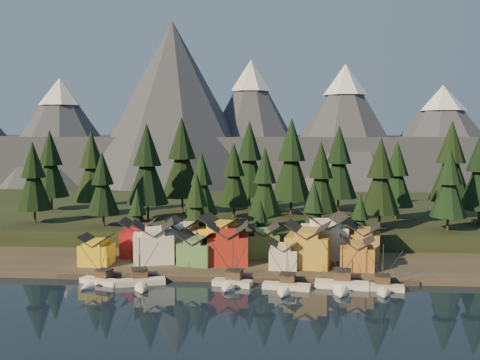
# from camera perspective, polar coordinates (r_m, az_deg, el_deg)

# --- Properties ---
(ground) EXTENTS (500.00, 500.00, 0.00)m
(ground) POSITION_cam_1_polar(r_m,az_deg,el_deg) (105.47, -1.28, -13.09)
(ground) COLOR black
(ground) RESTS_ON ground
(shore_strip) EXTENTS (400.00, 50.00, 1.50)m
(shore_strip) POSITION_cam_1_polar(r_m,az_deg,el_deg) (143.70, 0.15, -7.78)
(shore_strip) COLOR #342E26
(shore_strip) RESTS_ON ground
(hillside) EXTENTS (420.00, 100.00, 6.00)m
(hillside) POSITION_cam_1_polar(r_m,az_deg,el_deg) (192.29, 1.12, -3.75)
(hillside) COLOR black
(hillside) RESTS_ON ground
(dock) EXTENTS (80.00, 4.00, 1.00)m
(dock) POSITION_cam_1_polar(r_m,az_deg,el_deg) (121.05, -0.57, -10.40)
(dock) COLOR #41362E
(dock) RESTS_ON ground
(mountain_ridge) EXTENTS (560.00, 190.00, 90.00)m
(mountain_ridge) POSITION_cam_1_polar(r_m,az_deg,el_deg) (313.63, 1.44, 3.98)
(mountain_ridge) COLOR #454A59
(mountain_ridge) RESTS_ON ground
(boat_0) EXTENTS (9.52, 9.93, 10.34)m
(boat_0) POSITION_cam_1_polar(r_m,az_deg,el_deg) (121.33, -15.05, -9.85)
(boat_0) COLOR white
(boat_0) RESTS_ON ground
(boat_1) EXTENTS (11.28, 11.74, 11.32)m
(boat_1) POSITION_cam_1_polar(r_m,az_deg,el_deg) (118.22, -10.55, -10.11)
(boat_1) COLOR beige
(boat_1) RESTS_ON ground
(boat_3) EXTENTS (9.05, 9.68, 11.51)m
(boat_3) POSITION_cam_1_polar(r_m,az_deg,el_deg) (115.69, -0.96, -10.20)
(boat_3) COLOR beige
(boat_3) RESTS_ON ground
(boat_4) EXTENTS (10.54, 11.22, 10.81)m
(boat_4) POSITION_cam_1_polar(r_m,az_deg,el_deg) (113.61, 4.90, -10.72)
(boat_4) COLOR silver
(boat_4) RESTS_ON ground
(boat_5) EXTENTS (11.91, 12.69, 12.78)m
(boat_5) POSITION_cam_1_polar(r_m,az_deg,el_deg) (115.81, 10.81, -10.27)
(boat_5) COLOR white
(boat_5) RESTS_ON ground
(boat_6) EXTENTS (9.12, 9.73, 10.73)m
(boat_6) POSITION_cam_1_polar(r_m,az_deg,el_deg) (116.34, 15.02, -10.43)
(boat_6) COLOR beige
(boat_6) RESTS_ON ground
(house_front_0) EXTENTS (7.36, 6.98, 7.09)m
(house_front_0) POSITION_cam_1_polar(r_m,az_deg,el_deg) (132.18, -15.06, -7.13)
(house_front_0) COLOR yellow
(house_front_0) RESTS_ON shore_strip
(house_front_1) EXTENTS (11.46, 11.18, 9.88)m
(house_front_1) POSITION_cam_1_polar(r_m,az_deg,el_deg) (132.05, -9.22, -6.38)
(house_front_1) COLOR white
(house_front_1) RESTS_ON shore_strip
(house_front_2) EXTENTS (9.33, 9.38, 7.66)m
(house_front_2) POSITION_cam_1_polar(r_m,az_deg,el_deg) (128.84, -4.59, -7.15)
(house_front_2) COLOR #4A7C43
(house_front_2) RESTS_ON shore_strip
(house_front_3) EXTENTS (10.05, 9.62, 9.76)m
(house_front_3) POSITION_cam_1_polar(r_m,az_deg,el_deg) (129.02, -1.28, -6.61)
(house_front_3) COLOR maroon
(house_front_3) RESTS_ON shore_strip
(house_front_4) EXTENTS (6.79, 7.27, 6.51)m
(house_front_4) POSITION_cam_1_polar(r_m,az_deg,el_deg) (125.19, 4.65, -7.80)
(house_front_4) COLOR beige
(house_front_4) RESTS_ON shore_strip
(house_front_5) EXTENTS (11.46, 10.75, 10.38)m
(house_front_5) POSITION_cam_1_polar(r_m,az_deg,el_deg) (126.84, 7.28, -6.72)
(house_front_5) COLOR #B98F2F
(house_front_5) RESTS_ON shore_strip
(house_front_6) EXTENTS (8.16, 7.78, 7.55)m
(house_front_6) POSITION_cam_1_polar(r_m,az_deg,el_deg) (126.46, 12.34, -7.52)
(house_front_6) COLOR #B0742D
(house_front_6) RESTS_ON shore_strip
(house_back_0) EXTENTS (9.03, 8.71, 9.30)m
(house_back_0) POSITION_cam_1_polar(r_m,az_deg,el_deg) (138.76, -10.72, -5.96)
(house_back_0) COLOR maroon
(house_back_0) RESTS_ON shore_strip
(house_back_1) EXTENTS (9.95, 10.04, 9.60)m
(house_back_1) POSITION_cam_1_polar(r_m,az_deg,el_deg) (137.53, -5.87, -5.93)
(house_back_1) COLOR silver
(house_back_1) RESTS_ON shore_strip
(house_back_2) EXTENTS (11.65, 11.04, 10.49)m
(house_back_2) POSITION_cam_1_polar(r_m,az_deg,el_deg) (135.20, -1.93, -5.90)
(house_back_2) COLOR gold
(house_back_2) RESTS_ON shore_strip
(house_back_3) EXTENTS (8.97, 8.20, 8.24)m
(house_back_3) POSITION_cam_1_polar(r_m,az_deg,el_deg) (136.22, 2.37, -6.32)
(house_back_3) COLOR #48703C
(house_back_3) RESTS_ON shore_strip
(house_back_4) EXTENTS (11.37, 11.02, 11.03)m
(house_back_4) POSITION_cam_1_polar(r_m,az_deg,el_deg) (136.15, 8.96, -5.76)
(house_back_4) COLOR white
(house_back_4) RESTS_ON shore_strip
(house_back_5) EXTENTS (9.18, 9.26, 8.76)m
(house_back_5) POSITION_cam_1_polar(r_m,az_deg,el_deg) (137.36, 13.06, -6.24)
(house_back_5) COLOR #A47B3A
(house_back_5) RESTS_ON shore_strip
(tree_hill_0) EXTENTS (10.36, 10.36, 24.13)m
(tree_hill_0) POSITION_cam_1_polar(r_m,az_deg,el_deg) (168.07, -21.16, 0.14)
(tree_hill_0) COLOR #332319
(tree_hill_0) RESTS_ON hillside
(tree_hill_1) EXTENTS (11.74, 11.74, 27.34)m
(tree_hill_1) POSITION_cam_1_polar(r_m,az_deg,el_deg) (178.19, -15.51, 1.15)
(tree_hill_1) COLOR #332319
(tree_hill_1) RESTS_ON hillside
(tree_hill_2) EXTENTS (9.22, 9.22, 21.48)m
(tree_hill_2) POSITION_cam_1_polar(r_m,az_deg,el_deg) (156.37, -14.44, -0.56)
(tree_hill_2) COLOR #332319
(tree_hill_2) RESTS_ON hillside
(tree_hill_3) EXTENTS (12.72, 12.72, 29.63)m
(tree_hill_3) POSITION_cam_1_polar(r_m,az_deg,el_deg) (164.75, -9.86, 1.37)
(tree_hill_3) COLOR #332319
(tree_hill_3) RESTS_ON hillside
(tree_hill_4) EXTENTS (13.71, 13.71, 31.94)m
(tree_hill_4) POSITION_cam_1_polar(r_m,az_deg,el_deg) (177.68, -6.21, 2.11)
(tree_hill_4) COLOR #332319
(tree_hill_4) RESTS_ON hillside
(tree_hill_5) EXTENTS (9.21, 9.21, 21.45)m
(tree_hill_5) POSITION_cam_1_polar(r_m,az_deg,el_deg) (151.95, -4.12, -0.58)
(tree_hill_5) COLOR #332319
(tree_hill_5) RESTS_ON hillside
(tree_hill_6) EXTENTS (10.21, 10.21, 23.78)m
(tree_hill_6) POSITION_cam_1_polar(r_m,az_deg,el_deg) (165.81, -0.67, 0.36)
(tree_hill_6) COLOR #332319
(tree_hill_6) RESTS_ON hillside
(tree_hill_7) EXTENTS (9.79, 9.79, 22.80)m
(tree_hill_7) POSITION_cam_1_polar(r_m,az_deg,el_deg) (148.45, 2.67, -0.43)
(tree_hill_7) COLOR #332319
(tree_hill_7) RESTS_ON hillside
(tree_hill_8) EXTENTS (13.52, 13.52, 31.50)m
(tree_hill_8) POSITION_cam_1_polar(r_m,az_deg,el_deg) (172.05, 5.51, 1.93)
(tree_hill_8) COLOR #332319
(tree_hill_8) RESTS_ON hillside
(tree_hill_9) EXTENTS (10.43, 10.43, 24.30)m
(tree_hill_9) POSITION_cam_1_polar(r_m,az_deg,el_deg) (155.85, 8.61, 0.09)
(tree_hill_9) COLOR #332319
(tree_hill_9) RESTS_ON hillside
(tree_hill_10) EXTENTS (12.51, 12.51, 29.13)m
(tree_hill_10) POSITION_cam_1_polar(r_m,az_deg,el_deg) (181.26, 10.49, 1.63)
(tree_hill_10) COLOR #332319
(tree_hill_10) RESTS_ON hillside
(tree_hill_11) EXTENTS (10.93, 10.93, 25.47)m
(tree_hill_11) POSITION_cam_1_polar(r_m,az_deg,el_deg) (153.05, 14.75, 0.12)
(tree_hill_11) COLOR #332319
(tree_hill_11) RESTS_ON hillside
(tree_hill_12) EXTENTS (10.39, 10.39, 24.20)m
(tree_hill_12) POSITION_cam_1_polar(r_m,az_deg,el_deg) (170.34, 16.38, 0.36)
(tree_hill_12) COLOR #332319
(tree_hill_12) RESTS_ON hillside
(tree_hill_13) EXTENTS (9.78, 9.78, 22.79)m
(tree_hill_13) POSITION_cam_1_polar(r_m,az_deg,el_deg) (155.68, 21.40, -0.52)
(tree_hill_13) COLOR #332319
(tree_hill_13) RESTS_ON hillside
(tree_hill_14) EXTENTS (13.11, 13.11, 30.53)m
(tree_hill_14) POSITION_cam_1_polar(r_m,az_deg,el_deg) (180.58, 21.58, 1.57)
(tree_hill_14) COLOR #332319
(tree_hill_14) RESTS_ON hillside
(tree_hill_15) EXTENTS (13.19, 13.19, 30.72)m
(tree_hill_15) POSITION_cam_1_polar(r_m,az_deg,el_deg) (182.21, 1.01, 2.01)
(tree_hill_15) COLOR #332319
(tree_hill_15) RESTS_ON hillside
(tree_hill_16) EXTENTS (11.86, 11.86, 27.62)m
(tree_hill_16) POSITION_cam_1_polar(r_m,az_deg,el_deg) (194.03, -19.55, 1.40)
(tree_hill_16) COLOR #332319
(tree_hill_16) RESTS_ON hillside
(tree_shore_0) EXTENTS (7.06, 7.06, 16.44)m
(tree_shore_0) POSITION_cam_1_polar(r_m,az_deg,el_deg) (146.29, -10.88, -3.76)
(tree_shore_0) COLOR #332319
(tree_shore_0) RESTS_ON shore_strip
(tree_shore_1) EXTENTS (8.98, 8.98, 20.91)m
(tree_shore_1) POSITION_cam_1_polar(r_m,az_deg,el_deg) (142.71, -4.66, -2.91)
(tree_shore_1) COLOR #332319
(tree_shore_1) RESTS_ON shore_strip
(tree_shore_2) EXTENTS (5.86, 5.86, 13.64)m
(tree_shore_2) POSITION_cam_1_polar(r_m,az_deg,el_deg) (141.84, 2.18, -4.58)
(tree_shore_2) COLOR #332319
(tree_shore_2) RESTS_ON shore_strip
(tree_shore_3) EXTENTS (8.00, 8.00, 18.63)m
(tree_shore_3) POSITION_cam_1_polar(r_m,az_deg,el_deg) (141.69, 7.86, -3.51)
(tree_shore_3) COLOR #332319
(tree_shore_3) RESTS_ON shore_strip
(tree_shore_4) EXTENTS (6.62, 6.62, 15.43)m
(tree_shore_4) POSITION_cam_1_polar(r_m,az_deg,el_deg) (143.32, 12.66, -4.20)
(tree_shore_4) COLOR #332319
(tree_shore_4) RESTS_ON shore_strip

